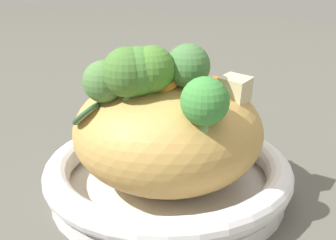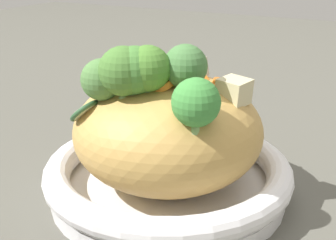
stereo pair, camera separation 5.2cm
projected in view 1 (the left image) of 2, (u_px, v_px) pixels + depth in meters
The scene contains 7 objects.
ground_plane at pixel (168, 194), 0.55m from camera, with size 3.00×3.00×0.00m, color #525148.
serving_bowl at pixel (168, 175), 0.54m from camera, with size 0.29×0.29×0.05m.
noodle_heap at pixel (168, 130), 0.52m from camera, with size 0.21×0.21×0.13m.
broccoli_florets at pixel (151, 77), 0.46m from camera, with size 0.17×0.11×0.08m.
carrot_coins at pixel (173, 76), 0.51m from camera, with size 0.14×0.12×0.04m.
zucchini_slices at pixel (154, 83), 0.53m from camera, with size 0.10×0.20×0.05m.
chicken_chunks at pixel (176, 79), 0.50m from camera, with size 0.14×0.11×0.04m.
Camera 1 is at (-0.18, 0.45, 0.28)m, focal length 49.50 mm.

